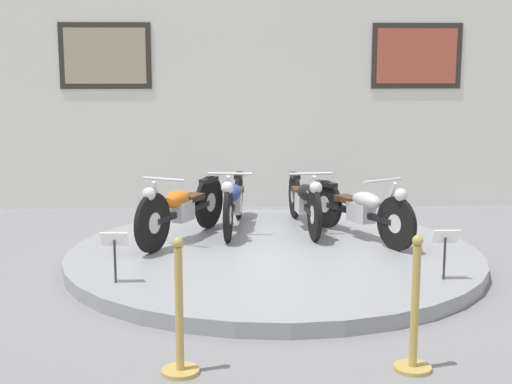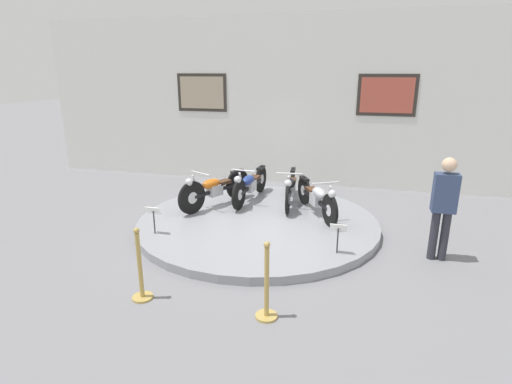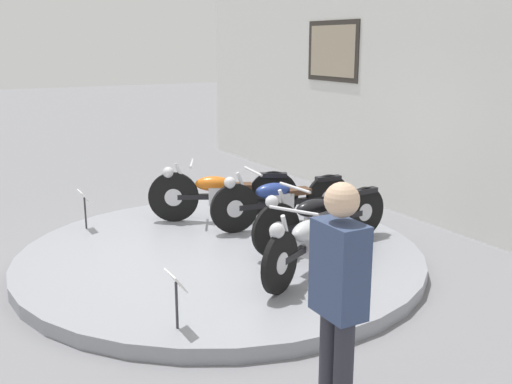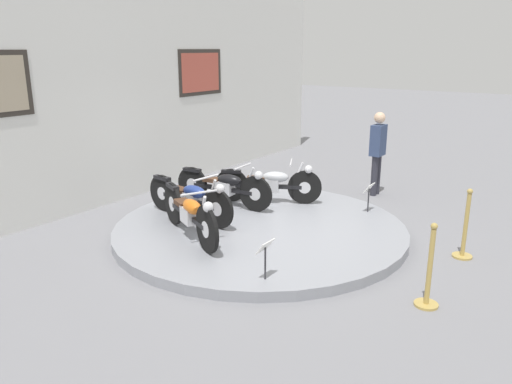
# 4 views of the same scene
# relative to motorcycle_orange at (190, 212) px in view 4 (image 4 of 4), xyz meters

# --- Properties ---
(ground_plane) EXTENTS (60.00, 60.00, 0.00)m
(ground_plane) POSITION_rel_motorcycle_orange_xyz_m (1.08, -0.52, -0.55)
(ground_plane) COLOR slate
(display_platform) EXTENTS (4.68, 4.68, 0.15)m
(display_platform) POSITION_rel_motorcycle_orange_xyz_m (1.08, -0.52, -0.48)
(display_platform) COLOR gray
(display_platform) RESTS_ON ground_plane
(back_wall) EXTENTS (14.00, 0.22, 4.31)m
(back_wall) POSITION_rel_motorcycle_orange_xyz_m (1.08, 2.85, 1.61)
(back_wall) COLOR silver
(back_wall) RESTS_ON ground_plane
(motorcycle_orange) EXTENTS (0.94, 1.85, 0.82)m
(motorcycle_orange) POSITION_rel_motorcycle_orange_xyz_m (0.00, 0.00, 0.00)
(motorcycle_orange) COLOR black
(motorcycle_orange) RESTS_ON display_platform
(motorcycle_blue) EXTENTS (0.54, 1.99, 0.80)m
(motorcycle_blue) POSITION_rel_motorcycle_orange_xyz_m (0.63, 0.55, -0.02)
(motorcycle_blue) COLOR black
(motorcycle_blue) RESTS_ON display_platform
(motorcycle_black) EXTENTS (0.54, 1.98, 0.79)m
(motorcycle_black) POSITION_rel_motorcycle_orange_xyz_m (1.54, 0.55, -0.02)
(motorcycle_black) COLOR black
(motorcycle_black) RESTS_ON display_platform
(motorcycle_silver) EXTENTS (0.99, 1.75, 0.78)m
(motorcycle_silver) POSITION_rel_motorcycle_orange_xyz_m (2.17, -0.00, -0.03)
(motorcycle_silver) COLOR black
(motorcycle_silver) RESTS_ON display_platform
(info_placard_front_left) EXTENTS (0.26, 0.11, 0.51)m
(info_placard_front_left) POSITION_rel_motorcycle_orange_xyz_m (-0.52, -1.70, -0.03)
(info_placard_front_left) COLOR #333338
(info_placard_front_left) RESTS_ON display_platform
(info_placard_front_centre) EXTENTS (0.26, 0.11, 0.51)m
(info_placard_front_centre) POSITION_rel_motorcycle_orange_xyz_m (2.69, -1.70, -0.03)
(info_placard_front_centre) COLOR #333338
(info_placard_front_centre) RESTS_ON display_platform
(visitor_standing) EXTENTS (0.36, 0.22, 1.69)m
(visitor_standing) POSITION_rel_motorcycle_orange_xyz_m (4.26, -1.20, 0.41)
(visitor_standing) COLOR #2D2D38
(visitor_standing) RESTS_ON ground_plane
(stanchion_post_left_of_entry) EXTENTS (0.28, 0.28, 1.02)m
(stanchion_post_left_of_entry) POSITION_rel_motorcycle_orange_xyz_m (0.23, -3.47, -0.21)
(stanchion_post_left_of_entry) COLOR tan
(stanchion_post_left_of_entry) RESTS_ON ground_plane
(stanchion_post_right_of_entry) EXTENTS (0.28, 0.28, 1.02)m
(stanchion_post_right_of_entry) POSITION_rel_motorcycle_orange_xyz_m (1.94, -3.47, -0.21)
(stanchion_post_right_of_entry) COLOR tan
(stanchion_post_right_of_entry) RESTS_ON ground_plane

